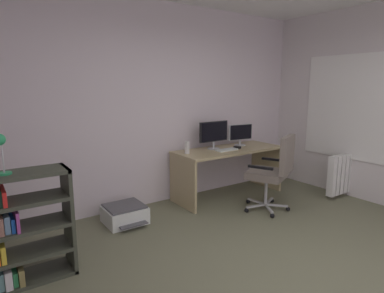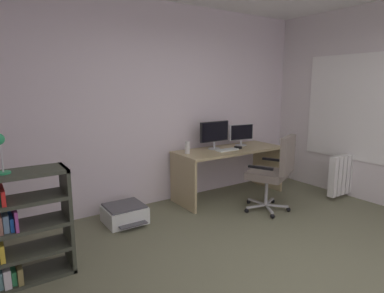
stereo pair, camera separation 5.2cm
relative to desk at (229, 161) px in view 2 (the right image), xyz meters
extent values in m
cube|color=#686950|center=(-1.01, -2.04, -0.57)|extent=(5.09, 4.84, 0.02)
cube|color=silver|center=(-1.01, 0.43, 0.84)|extent=(5.09, 0.10, 2.79)
cube|color=white|center=(1.53, -1.01, 0.80)|extent=(0.01, 1.45, 1.46)
cube|color=white|center=(1.52, -1.01, 0.80)|extent=(0.02, 1.53, 1.54)
cube|color=tan|center=(0.00, 0.00, 0.16)|extent=(1.69, 0.66, 0.04)
cube|color=tan|center=(-0.83, 0.00, -0.21)|extent=(0.04, 0.63, 0.70)
cube|color=tan|center=(0.83, 0.00, -0.21)|extent=(0.04, 0.63, 0.70)
cylinder|color=#B2B5B7|center=(-0.20, 0.11, 0.19)|extent=(0.18, 0.18, 0.01)
cylinder|color=#B2B5B7|center=(-0.20, 0.11, 0.25)|extent=(0.03, 0.03, 0.12)
cube|color=black|center=(-0.20, 0.11, 0.45)|extent=(0.51, 0.05, 0.30)
cube|color=black|center=(-0.20, 0.09, 0.45)|extent=(0.48, 0.02, 0.27)
cylinder|color=#B2B5B7|center=(0.33, 0.11, 0.19)|extent=(0.18, 0.18, 0.01)
cylinder|color=#B2B5B7|center=(0.33, 0.11, 0.24)|extent=(0.03, 0.03, 0.09)
cube|color=#B7BABC|center=(0.33, 0.11, 0.40)|extent=(0.44, 0.09, 0.25)
cube|color=black|center=(0.33, 0.09, 0.40)|extent=(0.40, 0.05, 0.23)
cube|color=silver|center=(-0.11, -0.08, 0.19)|extent=(0.34, 0.14, 0.02)
cube|color=black|center=(0.12, -0.06, 0.20)|extent=(0.08, 0.11, 0.03)
cylinder|color=silver|center=(-0.71, 0.06, 0.27)|extent=(0.07, 0.07, 0.17)
cube|color=#B7BABC|center=(0.19, -0.66, -0.49)|extent=(0.29, 0.15, 0.02)
sphere|color=black|center=(0.33, -0.60, -0.53)|extent=(0.06, 0.06, 0.06)
cube|color=#B7BABC|center=(0.04, -0.57, -0.49)|extent=(0.06, 0.30, 0.02)
sphere|color=black|center=(0.02, -0.42, -0.53)|extent=(0.06, 0.06, 0.06)
cube|color=#B7BABC|center=(-0.10, -0.69, -0.49)|extent=(0.30, 0.09, 0.02)
sphere|color=black|center=(-0.24, -0.66, -0.53)|extent=(0.06, 0.06, 0.06)
cube|color=#B7BABC|center=(-0.02, -0.85, -0.49)|extent=(0.18, 0.28, 0.02)
sphere|color=black|center=(-0.10, -0.98, -0.53)|extent=(0.06, 0.06, 0.06)
cube|color=#B7BABC|center=(0.15, -0.83, -0.49)|extent=(0.23, 0.24, 0.02)
sphere|color=black|center=(0.25, -0.94, -0.53)|extent=(0.06, 0.06, 0.06)
cylinder|color=#B7BABC|center=(0.05, -0.72, -0.30)|extent=(0.04, 0.04, 0.38)
cube|color=slate|center=(0.05, -0.72, -0.06)|extent=(0.63, 0.62, 0.10)
cube|color=slate|center=(0.16, -0.96, 0.24)|extent=(0.44, 0.25, 0.49)
cube|color=black|center=(-0.19, -0.83, 0.09)|extent=(0.17, 0.31, 0.03)
cube|color=black|center=(0.29, -0.61, 0.09)|extent=(0.17, 0.31, 0.03)
cube|color=#3A3E31|center=(-2.52, -0.69, -0.07)|extent=(0.03, 0.33, 0.97)
cube|color=#3A3E31|center=(-2.88, -0.69, 0.40)|extent=(0.76, 0.33, 0.03)
cube|color=#3A3E31|center=(-2.88, -0.69, -0.54)|extent=(0.76, 0.33, 0.03)
cube|color=#3A3E31|center=(-2.88, -0.69, -0.31)|extent=(0.69, 0.33, 0.03)
cube|color=#3A3E31|center=(-2.88, -0.69, -0.07)|extent=(0.69, 0.33, 0.03)
cube|color=#3A3E31|center=(-2.88, -0.69, 0.16)|extent=(0.69, 0.33, 0.03)
cube|color=silver|center=(-3.05, -0.69, -0.45)|extent=(0.05, 0.30, 0.16)
cube|color=#2F8B4F|center=(-3.00, -0.69, -0.46)|extent=(0.04, 0.27, 0.12)
cube|color=olive|center=(-2.95, -0.70, -0.45)|extent=(0.04, 0.30, 0.14)
cube|color=gold|center=(-3.06, -0.69, -0.22)|extent=(0.04, 0.30, 0.15)
cube|color=#6489A7|center=(-3.01, -0.69, 0.02)|extent=(0.04, 0.25, 0.14)
cube|color=#1A51AF|center=(-2.97, -0.68, 0.00)|extent=(0.03, 0.27, 0.12)
cube|color=#99408D|center=(-2.94, -0.69, 0.03)|extent=(0.02, 0.31, 0.17)
cube|color=red|center=(-3.01, -0.69, 0.24)|extent=(0.03, 0.29, 0.12)
cylinder|color=#269759|center=(-2.99, -0.69, 0.42)|extent=(0.11, 0.11, 0.02)
cylinder|color=silver|center=(-2.99, -0.69, 0.55)|extent=(0.01, 0.01, 0.24)
cube|color=white|center=(-1.71, -0.04, -0.45)|extent=(0.48, 0.44, 0.20)
cube|color=#4C4C51|center=(-1.71, -0.04, -0.34)|extent=(0.44, 0.40, 0.02)
cube|color=#4C4C51|center=(-1.71, -0.29, -0.50)|extent=(0.34, 0.10, 0.01)
cube|color=white|center=(1.12, -1.01, -0.20)|extent=(0.08, 0.10, 0.59)
cube|color=white|center=(1.22, -1.01, -0.20)|extent=(0.08, 0.10, 0.59)
cube|color=white|center=(1.33, -1.01, -0.20)|extent=(0.08, 0.10, 0.59)
cube|color=white|center=(1.44, -1.01, -0.20)|extent=(0.08, 0.10, 0.59)
cube|color=white|center=(1.54, -1.01, -0.20)|extent=(0.08, 0.10, 0.59)
cube|color=white|center=(1.65, -1.01, -0.20)|extent=(0.08, 0.10, 0.59)
cube|color=white|center=(1.75, -1.01, -0.20)|extent=(0.08, 0.10, 0.59)
camera|label=1|loc=(-3.19, -3.64, 1.12)|focal=30.56mm
camera|label=2|loc=(-3.15, -3.67, 1.12)|focal=30.56mm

